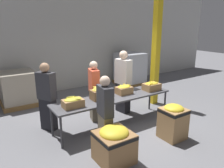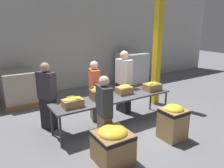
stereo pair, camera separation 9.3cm
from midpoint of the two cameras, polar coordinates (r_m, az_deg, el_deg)
name	(u,v)px [view 1 (the left image)]	position (r m, az deg, el deg)	size (l,w,h in m)	color
ground_plane	(114,125)	(5.68, -0.03, -10.67)	(30.00, 30.00, 0.00)	slate
wall_back	(59,37)	(8.36, -13.91, 11.74)	(16.00, 0.08, 4.00)	#B7B7B2
sorting_table	(114,99)	(5.40, -0.03, -3.86)	(3.10, 0.73, 0.76)	#4C4C51
banana_box_0	(73,102)	(4.80, -10.70, -4.69)	(0.44, 0.31, 0.24)	#A37A4C
banana_box_1	(99,93)	(5.20, -3.91, -2.39)	(0.39, 0.29, 0.30)	olive
banana_box_2	(124,89)	(5.59, 2.69, -1.38)	(0.39, 0.29, 0.24)	#A37A4C
banana_box_3	(152,86)	(5.97, 9.86, -0.52)	(0.44, 0.32, 0.25)	#A37A4C
volunteer_0	(47,97)	(5.41, -17.07, -3.37)	(0.41, 0.49, 1.65)	black
volunteer_1	(94,91)	(5.73, -5.13, -1.95)	(0.32, 0.47, 1.59)	#6B604C
volunteer_2	(123,82)	(6.21, 2.50, 0.45)	(0.30, 0.51, 1.79)	black
volunteer_3	(105,113)	(4.43, -2.39, -7.70)	(0.26, 0.44, 1.55)	#6B604C
donation_bin_0	(114,143)	(4.20, -0.11, -15.21)	(0.65, 0.65, 0.70)	olive
donation_bin_1	(173,120)	(5.11, 15.14, -9.16)	(0.51, 0.51, 0.80)	#A37A4C
support_pillar	(156,41)	(6.83, 11.14, 11.06)	(0.20, 0.20, 4.00)	gold
pallet_stack_0	(131,69)	(9.10, 4.72, 3.86)	(1.03, 1.03, 1.32)	olive
pallet_stack_1	(18,89)	(7.46, -23.60, -1.16)	(1.09, 1.09, 1.07)	olive
pallet_stack_2	(127,69)	(9.22, 3.66, 4.02)	(0.92, 0.92, 1.31)	olive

